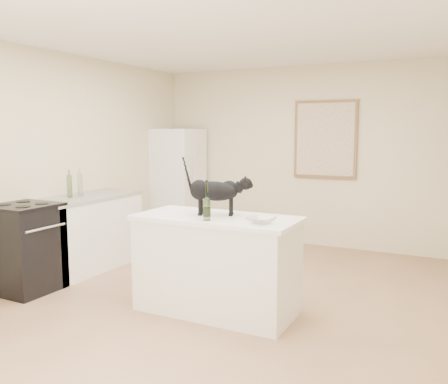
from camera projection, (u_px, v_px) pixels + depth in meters
floor at (217, 302)px, 4.66m from camera, size 5.50×5.50×0.00m
ceiling at (217, 28)px, 4.32m from camera, size 5.50×5.50×0.00m
wall_back at (305, 156)px, 6.92m from camera, size 4.50×0.00×4.50m
wall_left at (46, 163)px, 5.50m from camera, size 0.00×5.50×5.50m
island_base at (217, 266)px, 4.38m from camera, size 1.44×0.67×0.86m
island_top at (217, 218)px, 4.32m from camera, size 1.50×0.70×0.04m
left_cabinets at (87, 234)px, 5.75m from camera, size 0.60×1.40×0.86m
left_countertop at (85, 197)px, 5.69m from camera, size 0.62×1.44×0.04m
stove at (26, 249)px, 4.95m from camera, size 0.60×0.60×0.90m
fridge at (178, 183)px, 7.50m from camera, size 0.68×0.68×1.70m
artwork_frame at (325, 139)px, 6.72m from camera, size 0.90×0.03×1.10m
artwork_canvas at (325, 139)px, 6.71m from camera, size 0.82×0.00×1.02m
black_cat at (215, 194)px, 4.36m from camera, size 0.59×0.36×0.40m
wine_bottle at (207, 203)px, 4.11m from camera, size 0.07×0.07×0.31m
glass_bowl at (261, 220)px, 3.97m from camera, size 0.29×0.29×0.06m
fridge_paper at (199, 153)px, 7.36m from camera, size 0.06×0.12×0.16m
counter_bottle_cluster at (75, 186)px, 5.57m from camera, size 0.09×0.20×0.27m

